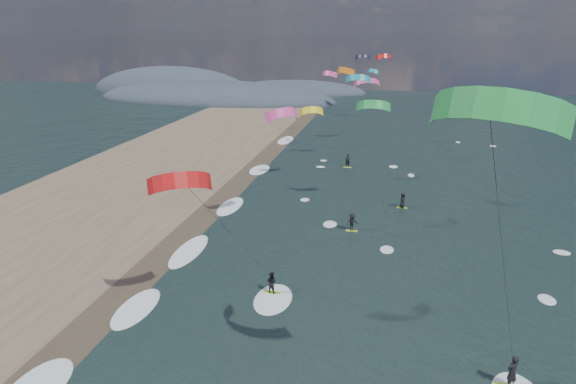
# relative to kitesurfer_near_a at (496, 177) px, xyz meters

# --- Properties ---
(sand_strip) EXTENTS (26.00, 240.00, 0.00)m
(sand_strip) POSITION_rel_kitesurfer_near_a_xyz_m (-33.65, 11.69, -12.94)
(sand_strip) COLOR brown
(sand_strip) RESTS_ON ground
(wet_sand_strip) EXTENTS (3.00, 240.00, 0.00)m
(wet_sand_strip) POSITION_rel_kitesurfer_near_a_xyz_m (-21.65, 11.69, -12.93)
(wet_sand_strip) COLOR #382D23
(wet_sand_strip) RESTS_ON ground
(coastal_hills) EXTENTS (80.00, 41.00, 15.00)m
(coastal_hills) POSITION_rel_kitesurfer_near_a_xyz_m (-54.49, 109.55, -12.94)
(coastal_hills) COLOR #3D4756
(coastal_hills) RESTS_ON ground
(kitesurfer_near_a) EXTENTS (8.12, 9.14, 16.61)m
(kitesurfer_near_a) POSITION_rel_kitesurfer_near_a_xyz_m (0.00, 0.00, 0.00)
(kitesurfer_near_a) COLOR #C1E428
(kitesurfer_near_a) RESTS_ON ground
(kitesurfer_near_b) EXTENTS (7.02, 8.86, 11.36)m
(kitesurfer_near_b) POSITION_rel_kitesurfer_near_a_xyz_m (-13.71, 7.37, -5.98)
(kitesurfer_near_b) COLOR #C1E428
(kitesurfer_near_b) RESTS_ON ground
(far_kitesurfers) EXTENTS (8.27, 22.22, 1.83)m
(far_kitesurfers) POSITION_rel_kitesurfer_near_a_xyz_m (-6.05, 30.56, -12.06)
(far_kitesurfers) COLOR #C1E428
(far_kitesurfers) RESTS_ON ground
(bg_kite_field) EXTENTS (12.53, 73.08, 5.06)m
(bg_kite_field) POSITION_rel_kitesurfer_near_a_xyz_m (-9.71, 56.76, -1.81)
(bg_kite_field) COLOR green
(bg_kite_field) RESTS_ON ground
(shoreline_surf) EXTENTS (2.40, 79.40, 0.11)m
(shoreline_surf) POSITION_rel_kitesurfer_near_a_xyz_m (-20.45, 16.44, -12.94)
(shoreline_surf) COLOR white
(shoreline_surf) RESTS_ON ground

